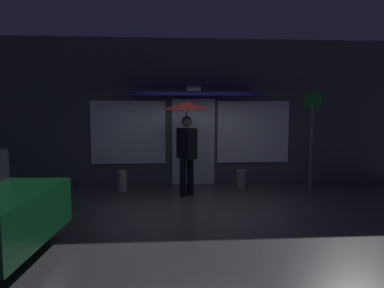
# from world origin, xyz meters

# --- Properties ---
(ground_plane) EXTENTS (18.00, 18.00, 0.00)m
(ground_plane) POSITION_xyz_m (0.00, 0.00, 0.00)
(ground_plane) COLOR #423F44
(building_facade) EXTENTS (10.61, 1.00, 3.72)m
(building_facade) POSITION_xyz_m (-0.00, 2.34, 1.85)
(building_facade) COLOR #4C4C56
(building_facade) RESTS_ON ground
(person_with_umbrella) EXTENTS (1.15, 1.15, 2.10)m
(person_with_umbrella) POSITION_xyz_m (-0.24, 0.97, 1.67)
(person_with_umbrella) COLOR black
(person_with_umbrella) RESTS_ON ground
(street_sign_post) EXTENTS (0.40, 0.07, 2.40)m
(street_sign_post) POSITION_xyz_m (2.74, 1.26, 1.36)
(street_sign_post) COLOR #595B60
(street_sign_post) RESTS_ON ground
(sidewalk_bollard) EXTENTS (0.21, 0.21, 0.48)m
(sidewalk_bollard) POSITION_xyz_m (-1.74, 1.49, 0.24)
(sidewalk_bollard) COLOR #9E998E
(sidewalk_bollard) RESTS_ON ground
(sidewalk_bollard_2) EXTENTS (0.27, 0.27, 0.47)m
(sidewalk_bollard_2) POSITION_xyz_m (1.12, 1.50, 0.23)
(sidewalk_bollard_2) COLOR slate
(sidewalk_bollard_2) RESTS_ON ground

